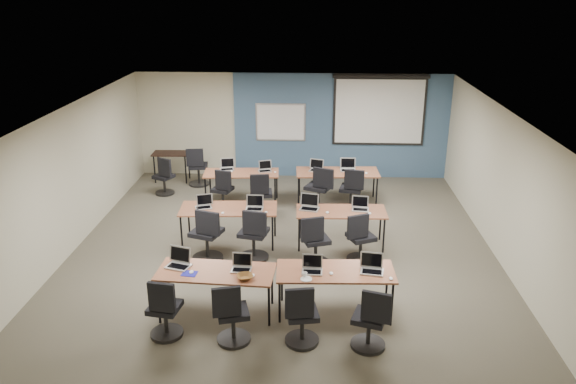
# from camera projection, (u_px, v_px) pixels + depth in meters

# --- Properties ---
(floor) EXTENTS (8.00, 9.00, 0.02)m
(floor) POSITION_uv_depth(u_px,v_px,m) (283.00, 250.00, 10.76)
(floor) COLOR #6B6354
(floor) RESTS_ON ground
(ceiling) EXTENTS (8.00, 9.00, 0.02)m
(ceiling) POSITION_uv_depth(u_px,v_px,m) (282.00, 111.00, 9.81)
(ceiling) COLOR white
(ceiling) RESTS_ON ground
(wall_back) EXTENTS (8.00, 0.04, 2.70)m
(wall_back) POSITION_uv_depth(u_px,v_px,m) (292.00, 126.00, 14.49)
(wall_back) COLOR beige
(wall_back) RESTS_ON ground
(wall_front) EXTENTS (8.00, 0.04, 2.70)m
(wall_front) POSITION_uv_depth(u_px,v_px,m) (259.00, 324.00, 6.07)
(wall_front) COLOR beige
(wall_front) RESTS_ON ground
(wall_left) EXTENTS (0.04, 9.00, 2.70)m
(wall_left) POSITION_uv_depth(u_px,v_px,m) (69.00, 181.00, 10.46)
(wall_left) COLOR beige
(wall_left) RESTS_ON ground
(wall_right) EXTENTS (0.04, 9.00, 2.70)m
(wall_right) POSITION_uv_depth(u_px,v_px,m) (504.00, 188.00, 10.11)
(wall_right) COLOR beige
(wall_right) RESTS_ON ground
(blue_accent_panel) EXTENTS (5.50, 0.04, 2.70)m
(blue_accent_panel) POSITION_uv_depth(u_px,v_px,m) (341.00, 126.00, 14.41)
(blue_accent_panel) COLOR #3D5977
(blue_accent_panel) RESTS_ON wall_back
(whiteboard) EXTENTS (1.28, 0.03, 0.98)m
(whiteboard) POSITION_uv_depth(u_px,v_px,m) (281.00, 122.00, 14.40)
(whiteboard) COLOR silver
(whiteboard) RESTS_ON wall_back
(projector_screen) EXTENTS (2.40, 0.10, 1.82)m
(projector_screen) POSITION_uv_depth(u_px,v_px,m) (379.00, 107.00, 14.12)
(projector_screen) COLOR black
(projector_screen) RESTS_ON wall_back
(training_table_front_left) EXTENTS (1.77, 0.74, 0.73)m
(training_table_front_left) POSITION_uv_depth(u_px,v_px,m) (216.00, 274.00, 8.48)
(training_table_front_left) COLOR olive
(training_table_front_left) RESTS_ON floor
(training_table_front_right) EXTENTS (1.78, 0.74, 0.73)m
(training_table_front_right) POSITION_uv_depth(u_px,v_px,m) (335.00, 273.00, 8.49)
(training_table_front_right) COLOR brown
(training_table_front_right) RESTS_ON floor
(training_table_mid_left) EXTENTS (1.87, 0.78, 0.73)m
(training_table_mid_left) POSITION_uv_depth(u_px,v_px,m) (229.00, 210.00, 10.85)
(training_table_mid_left) COLOR #9C5F3A
(training_table_mid_left) RESTS_ON floor
(training_table_mid_right) EXTENTS (1.71, 0.71, 0.73)m
(training_table_mid_right) POSITION_uv_depth(u_px,v_px,m) (341.00, 213.00, 10.72)
(training_table_mid_right) COLOR #995C2D
(training_table_mid_right) RESTS_ON floor
(training_table_back_left) EXTENTS (1.71, 0.71, 0.73)m
(training_table_back_left) POSITION_uv_depth(u_px,v_px,m) (241.00, 174.00, 12.88)
(training_table_back_left) COLOR brown
(training_table_back_left) RESTS_ON floor
(training_table_back_right) EXTENTS (1.89, 0.79, 0.73)m
(training_table_back_right) POSITION_uv_depth(u_px,v_px,m) (337.00, 173.00, 12.94)
(training_table_back_right) COLOR brown
(training_table_back_right) RESTS_ON floor
(laptop_0) EXTENTS (0.36, 0.30, 0.27)m
(laptop_0) POSITION_uv_depth(u_px,v_px,m) (179.00, 262.00, 8.61)
(laptop_0) COLOR #AEAEB7
(laptop_0) RESTS_ON training_table_front_left
(mouse_0) EXTENTS (0.07, 0.11, 0.04)m
(mouse_0) POSITION_uv_depth(u_px,v_px,m) (191.00, 272.00, 8.41)
(mouse_0) COLOR white
(mouse_0) RESTS_ON training_table_front_left
(task_chair_0) EXTENTS (0.48, 0.48, 0.96)m
(task_chair_0) POSITION_uv_depth(u_px,v_px,m) (165.00, 313.00, 7.99)
(task_chair_0) COLOR black
(task_chair_0) RESTS_ON floor
(laptop_1) EXTENTS (0.30, 0.26, 0.23)m
(laptop_1) POSITION_uv_depth(u_px,v_px,m) (242.00, 266.00, 8.50)
(laptop_1) COLOR #B0B0B5
(laptop_1) RESTS_ON training_table_front_left
(mouse_1) EXTENTS (0.08, 0.10, 0.03)m
(mouse_1) POSITION_uv_depth(u_px,v_px,m) (253.00, 275.00, 8.32)
(mouse_1) COLOR white
(mouse_1) RESTS_ON training_table_front_left
(task_chair_1) EXTENTS (0.49, 0.49, 0.97)m
(task_chair_1) POSITION_uv_depth(u_px,v_px,m) (232.00, 318.00, 7.86)
(task_chair_1) COLOR black
(task_chair_1) RESTS_ON floor
(laptop_2) EXTENTS (0.31, 0.26, 0.24)m
(laptop_2) POSITION_uv_depth(u_px,v_px,m) (312.00, 268.00, 8.44)
(laptop_2) COLOR #BABABA
(laptop_2) RESTS_ON training_table_front_right
(mouse_2) EXTENTS (0.08, 0.11, 0.03)m
(mouse_2) POSITION_uv_depth(u_px,v_px,m) (331.00, 273.00, 8.38)
(mouse_2) COLOR white
(mouse_2) RESTS_ON training_table_front_right
(task_chair_2) EXTENTS (0.49, 0.49, 0.97)m
(task_chair_2) POSITION_uv_depth(u_px,v_px,m) (301.00, 320.00, 7.83)
(task_chair_2) COLOR black
(task_chair_2) RESTS_ON floor
(laptop_3) EXTENTS (0.34, 0.29, 0.26)m
(laptop_3) POSITION_uv_depth(u_px,v_px,m) (372.00, 267.00, 8.45)
(laptop_3) COLOR #AAA9B5
(laptop_3) RESTS_ON training_table_front_right
(mouse_3) EXTENTS (0.09, 0.11, 0.03)m
(mouse_3) POSITION_uv_depth(u_px,v_px,m) (391.00, 279.00, 8.23)
(mouse_3) COLOR white
(mouse_3) RESTS_ON training_table_front_right
(task_chair_3) EXTENTS (0.50, 0.49, 0.97)m
(task_chair_3) POSITION_uv_depth(u_px,v_px,m) (371.00, 324.00, 7.73)
(task_chair_3) COLOR black
(task_chair_3) RESTS_ON floor
(laptop_4) EXTENTS (0.31, 0.27, 0.24)m
(laptop_4) POSITION_uv_depth(u_px,v_px,m) (204.00, 204.00, 10.86)
(laptop_4) COLOR silver
(laptop_4) RESTS_ON training_table_mid_left
(mouse_4) EXTENTS (0.06, 0.09, 0.03)m
(mouse_4) POSITION_uv_depth(u_px,v_px,m) (223.00, 213.00, 10.57)
(mouse_4) COLOR white
(mouse_4) RESTS_ON training_table_mid_left
(task_chair_4) EXTENTS (0.59, 0.57, 1.05)m
(task_chair_4) POSITION_uv_depth(u_px,v_px,m) (207.00, 239.00, 10.22)
(task_chair_4) COLOR black
(task_chair_4) RESTS_ON floor
(laptop_5) EXTENTS (0.33, 0.28, 0.25)m
(laptop_5) POSITION_uv_depth(u_px,v_px,m) (255.00, 206.00, 10.78)
(laptop_5) COLOR #B6B6C1
(laptop_5) RESTS_ON training_table_mid_left
(mouse_5) EXTENTS (0.08, 0.10, 0.03)m
(mouse_5) POSITION_uv_depth(u_px,v_px,m) (266.00, 212.00, 10.60)
(mouse_5) COLOR white
(mouse_5) RESTS_ON training_table_mid_left
(task_chair_5) EXTENTS (0.55, 0.55, 1.03)m
(task_chair_5) POSITION_uv_depth(u_px,v_px,m) (254.00, 239.00, 10.25)
(task_chair_5) COLOR black
(task_chair_5) RESTS_ON floor
(laptop_6) EXTENTS (0.36, 0.30, 0.27)m
(laptop_6) POSITION_uv_depth(u_px,v_px,m) (309.00, 205.00, 10.80)
(laptop_6) COLOR #A09FAB
(laptop_6) RESTS_ON training_table_mid_right
(mouse_6) EXTENTS (0.07, 0.10, 0.03)m
(mouse_6) POSITION_uv_depth(u_px,v_px,m) (327.00, 212.00, 10.60)
(mouse_6) COLOR white
(mouse_6) RESTS_ON training_table_mid_right
(task_chair_6) EXTENTS (0.52, 0.51, 0.99)m
(task_chair_6) POSITION_uv_depth(u_px,v_px,m) (315.00, 245.00, 10.06)
(task_chair_6) COLOR black
(task_chair_6) RESTS_ON floor
(laptop_7) EXTENTS (0.32, 0.27, 0.24)m
(laptop_7) POSITION_uv_depth(u_px,v_px,m) (360.00, 206.00, 10.75)
(laptop_7) COLOR #B9B9B9
(laptop_7) RESTS_ON training_table_mid_right
(mouse_7) EXTENTS (0.08, 0.11, 0.03)m
(mouse_7) POSITION_uv_depth(u_px,v_px,m) (370.00, 213.00, 10.56)
(mouse_7) COLOR white
(mouse_7) RESTS_ON training_table_mid_right
(task_chair_7) EXTENTS (0.53, 0.50, 0.98)m
(task_chair_7) POSITION_uv_depth(u_px,v_px,m) (360.00, 242.00, 10.18)
(task_chair_7) COLOR black
(task_chair_7) RESTS_ON floor
(laptop_8) EXTENTS (0.32, 0.27, 0.24)m
(laptop_8) POSITION_uv_depth(u_px,v_px,m) (227.00, 167.00, 13.07)
(laptop_8) COLOR #BBBBC4
(laptop_8) RESTS_ON training_table_back_left
(mouse_8) EXTENTS (0.09, 0.12, 0.04)m
(mouse_8) POSITION_uv_depth(u_px,v_px,m) (231.00, 171.00, 12.91)
(mouse_8) COLOR white
(mouse_8) RESTS_ON training_table_back_left
(task_chair_8) EXTENTS (0.47, 0.46, 0.95)m
(task_chair_8) POSITION_uv_depth(u_px,v_px,m) (223.00, 193.00, 12.61)
(task_chair_8) COLOR black
(task_chair_8) RESTS_ON floor
(laptop_9) EXTENTS (0.30, 0.25, 0.23)m
(laptop_9) POSITION_uv_depth(u_px,v_px,m) (265.00, 168.00, 12.96)
(laptop_9) COLOR #A1A1AC
(laptop_9) RESTS_ON training_table_back_left
(mouse_9) EXTENTS (0.08, 0.10, 0.03)m
(mouse_9) POSITION_uv_depth(u_px,v_px,m) (275.00, 172.00, 12.85)
(mouse_9) COLOR white
(mouse_9) RESTS_ON training_table_back_left
(task_chair_9) EXTENTS (0.50, 0.50, 0.99)m
(task_chair_9) POSITION_uv_depth(u_px,v_px,m) (261.00, 197.00, 12.27)
(task_chair_9) COLOR black
(task_chair_9) RESTS_ON floor
(laptop_10) EXTENTS (0.33, 0.28, 0.25)m
(laptop_10) POSITION_uv_depth(u_px,v_px,m) (317.00, 168.00, 12.99)
(laptop_10) COLOR #AAAAAA
(laptop_10) RESTS_ON training_table_back_right
(mouse_10) EXTENTS (0.07, 0.10, 0.03)m
(mouse_10) POSITION_uv_depth(u_px,v_px,m) (325.00, 174.00, 12.73)
(mouse_10) COLOR white
(mouse_10) RESTS_ON training_table_back_right
(task_chair_10) EXTENTS (0.62, 0.58, 1.05)m
(task_chair_10) POSITION_uv_depth(u_px,v_px,m) (320.00, 192.00, 12.47)
(task_chair_10) COLOR black
(task_chair_10) RESTS_ON floor
(laptop_11) EXTENTS (0.36, 0.30, 0.27)m
(laptop_11) POSITION_uv_depth(u_px,v_px,m) (348.00, 167.00, 13.01)
(laptop_11) COLOR #BBBBC1
(laptop_11) RESTS_ON training_table_back_right
(mouse_11) EXTENTS (0.09, 0.12, 0.04)m
(mouse_11) POSITION_uv_depth(u_px,v_px,m) (366.00, 173.00, 12.78)
(mouse_11) COLOR white
(mouse_11) RESTS_ON training_table_back_right
(task_chair_11) EXTENTS (0.53, 0.53, 1.01)m
(task_chair_11) POSITION_uv_depth(u_px,v_px,m) (352.00, 193.00, 12.49)
(task_chair_11) COLOR black
(task_chair_11) RESTS_ON floor
(blue_mousepad) EXTENTS (0.24, 0.21, 0.01)m
(blue_mousepad) POSITION_uv_depth(u_px,v_px,m) (189.00, 274.00, 8.39)
(blue_mousepad) COLOR #1B1A96
(blue_mousepad) RESTS_ON training_table_front_left
(snack_bowl) EXTENTS (0.32, 0.32, 0.06)m
(snack_bowl) POSITION_uv_depth(u_px,v_px,m) (245.00, 277.00, 8.24)
(snack_bowl) COLOR brown
(snack_bowl) RESTS_ON training_table_front_left
(snack_plate) EXTENTS (0.22, 0.22, 0.01)m
(snack_plate) POSITION_uv_depth(u_px,v_px,m) (306.00, 279.00, 8.23)
(snack_plate) COLOR white
(snack_plate) RESTS_ON training_table_front_right
(coffee_cup) EXTENTS (0.08, 0.08, 0.06)m
(coffee_cup) POSITION_uv_depth(u_px,v_px,m) (305.00, 275.00, 8.27)
(coffee_cup) COLOR white
(coffee_cup) RESTS_ON snack_plate
(utility_table) EXTENTS (0.92, 0.51, 0.75)m
(utility_table) POSITION_uv_depth(u_px,v_px,m) (171.00, 156.00, 14.32)
(utility_table) COLOR black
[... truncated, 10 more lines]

